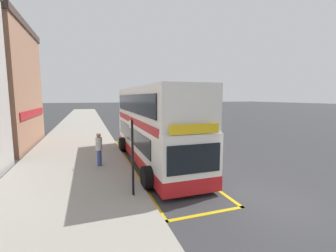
% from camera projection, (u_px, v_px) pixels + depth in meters
% --- Properties ---
extents(ground_plane, '(260.00, 260.00, 0.00)m').
position_uv_depth(ground_plane, '(127.00, 120.00, 38.23)').
color(ground_plane, '#333335').
extents(pavement_near, '(6.00, 76.00, 0.14)m').
position_uv_depth(pavement_near, '(82.00, 121.00, 35.92)').
color(pavement_near, gray).
rests_on(pavement_near, ground).
extents(double_decker_bus, '(3.18, 11.42, 4.40)m').
position_uv_depth(double_decker_bus, '(153.00, 127.00, 13.72)').
color(double_decker_bus, white).
rests_on(double_decker_bus, ground).
extents(bus_bay_markings, '(3.00, 13.94, 0.01)m').
position_uv_depth(bus_bay_markings, '(152.00, 160.00, 14.09)').
color(bus_bay_markings, gold).
rests_on(bus_bay_markings, ground).
extents(bus_stop_sign, '(0.09, 0.51, 2.95)m').
position_uv_depth(bus_stop_sign, '(132.00, 151.00, 8.67)').
color(bus_stop_sign, black).
rests_on(bus_stop_sign, pavement_near).
extents(parked_car_maroon_behind, '(2.09, 4.20, 1.62)m').
position_uv_depth(parked_car_maroon_behind, '(192.00, 125.00, 25.52)').
color(parked_car_maroon_behind, maroon).
rests_on(parked_car_maroon_behind, ground).
extents(parked_car_teal_far, '(2.09, 4.20, 1.62)m').
position_uv_depth(parked_car_teal_far, '(133.00, 112.00, 48.92)').
color(parked_car_teal_far, '#196066').
rests_on(parked_car_teal_far, ground).
extents(pedestrian_waiting_near_sign, '(0.34, 0.34, 1.81)m').
position_uv_depth(pedestrian_waiting_near_sign, '(99.00, 148.00, 12.41)').
color(pedestrian_waiting_near_sign, '#33478C').
rests_on(pedestrian_waiting_near_sign, pavement_near).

